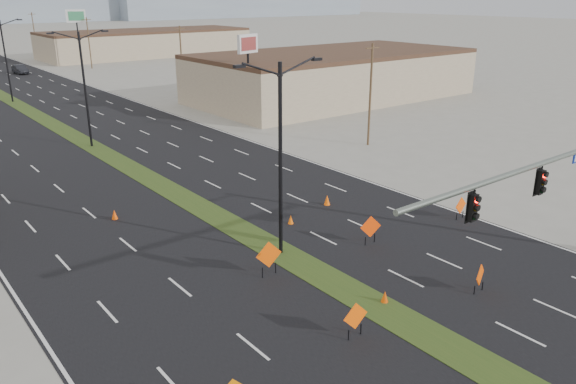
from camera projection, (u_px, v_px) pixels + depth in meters
ground at (476, 363)px, 20.97m from camera, size 600.00×600.00×0.00m
building_se_near at (333, 77)px, 73.19m from camera, size 36.00×18.00×5.50m
building_se_far at (147, 44)px, 123.73m from camera, size 44.00×16.00×5.00m
mesa_east at (237, 0)px, 337.61m from camera, size 160.00×50.00×18.00m
signal_mast at (560, 183)px, 25.83m from camera, size 16.30×0.60×8.00m
streetlight_0 at (280, 155)px, 28.04m from camera, size 5.15×0.24×10.02m
streetlight_1 at (85, 86)px, 48.77m from camera, size 5.15×0.24×10.02m
streetlight_2 at (6, 58)px, 69.50m from camera, size 5.15×0.24×10.02m
utility_pole_0 at (370, 94)px, 49.57m from camera, size 1.60×0.20×9.00m
utility_pole_1 at (181, 59)px, 75.48m from camera, size 1.60×0.20×9.00m
utility_pole_2 at (89, 42)px, 101.40m from camera, size 1.60×0.20×9.00m
utility_pole_3 at (34, 32)px, 127.31m from camera, size 1.60×0.20×9.00m
car_mid at (20, 69)px, 95.85m from camera, size 1.79×4.59×1.49m
construction_sign_1 at (355, 317)px, 22.22m from camera, size 1.18×0.16×1.58m
construction_sign_2 at (269, 256)px, 27.10m from camera, size 1.35×0.27×1.82m
construction_sign_3 at (371, 228)px, 30.60m from camera, size 1.19×0.44×1.65m
construction_sign_4 at (480, 276)px, 25.63m from camera, size 1.04×0.37×1.45m
construction_sign_5 at (461, 206)px, 34.06m from camera, size 1.07×0.10×1.42m
cone_0 at (385, 297)px, 24.95m from camera, size 0.40×0.40×0.58m
cone_1 at (291, 220)px, 33.51m from camera, size 0.43×0.43×0.56m
cone_2 at (327, 200)px, 36.49m from camera, size 0.46×0.46×0.68m
cone_3 at (114, 215)px, 34.19m from camera, size 0.46×0.46×0.62m
pole_sign_east_near at (248, 51)px, 59.41m from camera, size 2.92×1.11×9.00m
pole_sign_east_far at (76, 20)px, 100.37m from camera, size 3.34×1.25×10.33m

